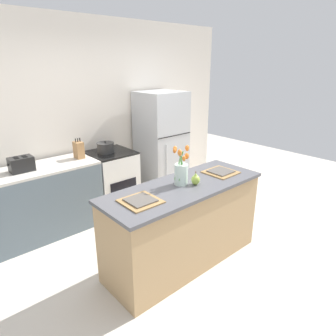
# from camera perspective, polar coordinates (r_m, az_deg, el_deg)

# --- Properties ---
(ground_plane) EXTENTS (10.00, 10.00, 0.00)m
(ground_plane) POSITION_cam_1_polar(r_m,az_deg,el_deg) (3.52, 2.82, -17.08)
(ground_plane) COLOR beige
(back_wall) EXTENTS (5.20, 0.08, 2.70)m
(back_wall) POSITION_cam_1_polar(r_m,az_deg,el_deg) (4.53, -15.04, 9.37)
(back_wall) COLOR silver
(back_wall) RESTS_ON ground_plane
(kitchen_island) EXTENTS (1.80, 0.66, 0.91)m
(kitchen_island) POSITION_cam_1_polar(r_m,az_deg,el_deg) (3.27, 2.96, -10.63)
(kitchen_island) COLOR tan
(kitchen_island) RESTS_ON ground_plane
(back_counter) EXTENTS (1.68, 0.60, 0.89)m
(back_counter) POSITION_cam_1_polar(r_m,az_deg,el_deg) (4.07, -24.66, -6.32)
(back_counter) COLOR slate
(back_counter) RESTS_ON ground_plane
(stove_range) EXTENTS (0.60, 0.61, 0.89)m
(stove_range) POSITION_cam_1_polar(r_m,az_deg,el_deg) (4.48, -10.55, -2.45)
(stove_range) COLOR silver
(stove_range) RESTS_ON ground_plane
(refrigerator) EXTENTS (0.68, 0.67, 1.67)m
(refrigerator) POSITION_cam_1_polar(r_m,az_deg,el_deg) (4.88, -1.30, 4.55)
(refrigerator) COLOR #B7BABC
(refrigerator) RESTS_ON ground_plane
(flower_vase) EXTENTS (0.18, 0.16, 0.41)m
(flower_vase) POSITION_cam_1_polar(r_m,az_deg,el_deg) (3.04, 2.52, -0.65)
(flower_vase) COLOR silver
(flower_vase) RESTS_ON kitchen_island
(pear_figurine) EXTENTS (0.09, 0.09, 0.14)m
(pear_figurine) POSITION_cam_1_polar(r_m,az_deg,el_deg) (3.07, 5.27, -2.16)
(pear_figurine) COLOR #9EBC47
(pear_figurine) RESTS_ON kitchen_island
(plate_setting_left) EXTENTS (0.33, 0.33, 0.02)m
(plate_setting_left) POSITION_cam_1_polar(r_m,az_deg,el_deg) (2.72, -5.26, -6.25)
(plate_setting_left) COLOR olive
(plate_setting_left) RESTS_ON kitchen_island
(plate_setting_right) EXTENTS (0.33, 0.33, 0.02)m
(plate_setting_right) POSITION_cam_1_polar(r_m,az_deg,el_deg) (3.45, 10.02, -0.74)
(plate_setting_right) COLOR olive
(plate_setting_right) RESTS_ON kitchen_island
(toaster) EXTENTS (0.28, 0.18, 0.17)m
(toaster) POSITION_cam_1_polar(r_m,az_deg,el_deg) (3.87, -26.15, 0.66)
(toaster) COLOR black
(toaster) RESTS_ON back_counter
(cooking_pot) EXTENTS (0.24, 0.24, 0.17)m
(cooking_pot) POSITION_cam_1_polar(r_m,az_deg,el_deg) (4.30, -11.81, 3.83)
(cooking_pot) COLOR #2D2D2D
(cooking_pot) RESTS_ON stove_range
(knife_block) EXTENTS (0.10, 0.14, 0.27)m
(knife_block) POSITION_cam_1_polar(r_m,az_deg,el_deg) (4.12, -16.63, 3.31)
(knife_block) COLOR #A37547
(knife_block) RESTS_ON back_counter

